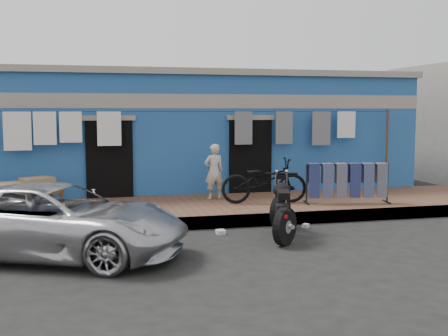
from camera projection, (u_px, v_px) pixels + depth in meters
ground at (252, 246)px, 9.67m from camera, size 80.00×80.00×0.00m
sidewalk at (213, 209)px, 12.55m from camera, size 28.00×3.00×0.25m
curb at (229, 221)px, 11.15m from camera, size 28.00×0.10×0.25m
building at (183, 133)px, 16.25m from camera, size 12.20×5.20×3.36m
clothesline at (183, 133)px, 13.48m from camera, size 10.06×0.06×2.10m
car at (55, 219)px, 8.87m from camera, size 4.72×3.53×1.21m
seated_person at (214, 171)px, 13.15m from camera, size 0.51×0.38×1.30m
bicycle at (264, 176)px, 12.57m from camera, size 1.98×0.91×1.24m
motorcycle at (283, 206)px, 10.33m from camera, size 1.58×2.09×1.13m
charpoy at (21, 194)px, 12.07m from camera, size 2.30×2.01×0.58m
jeans_rack at (347, 183)px, 12.57m from camera, size 2.08×1.08×0.93m
litter_a at (170, 233)px, 10.53m from camera, size 0.20×0.19×0.07m
litter_b at (306, 226)px, 11.18m from camera, size 0.18×0.18×0.07m
litter_c at (221, 232)px, 10.58m from camera, size 0.16×0.20×0.08m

